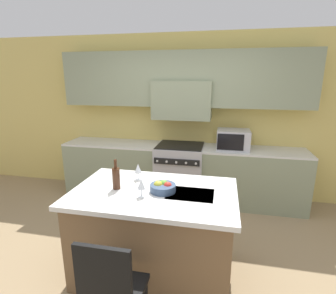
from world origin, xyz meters
The scene contains 11 objects.
ground_plane centered at (0.00, 0.00, 0.00)m, with size 10.00×10.00×0.00m, color #997F5B.
back_cabinetry centered at (0.00, 1.96, 1.61)m, with size 10.00×0.46×2.70m.
back_counter centered at (0.00, 1.71, 0.46)m, with size 3.93×0.62×0.92m.
range_stove centered at (0.00, 1.69, 0.47)m, with size 0.76×0.70×0.94m.
microwave centered at (0.83, 1.71, 1.07)m, with size 0.49×0.40×0.30m.
kitchen_island centered at (0.03, -0.07, 0.47)m, with size 1.60×1.01×0.93m.
island_chair centered at (-0.07, -0.93, 0.54)m, with size 0.42×0.40×0.96m.
wine_bottle centered at (-0.35, -0.10, 1.04)m, with size 0.08×0.08×0.31m.
wine_glass_near centered at (-0.05, -0.22, 1.05)m, with size 0.07×0.07×0.18m.
wine_glass_far centered at (-0.21, 0.18, 1.05)m, with size 0.07×0.07×0.18m.
fruit_bowl centered at (0.12, -0.07, 0.97)m, with size 0.25×0.25×0.11m.
Camera 1 is at (0.65, -2.36, 2.00)m, focal length 28.00 mm.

